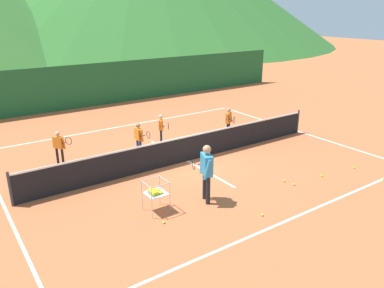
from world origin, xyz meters
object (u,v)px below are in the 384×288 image
tennis_ball_2 (294,184)px  tennis_ball_3 (284,181)px  ball_cart (155,192)px  tennis_ball_7 (322,176)px  tennis_net (187,148)px  tennis_ball_6 (384,179)px  tennis_ball_0 (164,222)px  tennis_ball_4 (262,215)px  tennis_ball_5 (200,172)px  tennis_ball_1 (354,167)px  instructor (206,168)px  student_1 (139,136)px  student_0 (59,144)px  student_2 (161,126)px  student_3 (229,119)px

tennis_ball_2 → tennis_ball_3: 0.38m
ball_cart → tennis_ball_7: bearing=-11.2°
tennis_net → tennis_ball_6: size_ratio=176.90×
tennis_ball_0 → tennis_ball_3: 4.51m
tennis_ball_4 → tennis_ball_5: 3.28m
tennis_ball_6 → tennis_ball_4: bearing=173.4°
tennis_ball_0 → tennis_ball_3: size_ratio=1.00×
tennis_net → tennis_ball_1: 5.93m
instructor → student_1: size_ratio=1.36×
tennis_ball_3 → student_0: bearing=134.1°
student_2 → ball_cart: bearing=-121.9°
tennis_ball_4 → tennis_ball_6: bearing=-6.6°
tennis_ball_6 → student_2: bearing=120.0°
ball_cart → tennis_ball_1: ball_cart is taller
ball_cart → tennis_ball_4: ball_cart is taller
tennis_ball_6 → student_3: bearing=101.2°
tennis_ball_0 → tennis_ball_5: 3.38m
student_1 → student_2: (1.38, 0.72, -0.03)m
tennis_net → instructor: instructor is taller
student_0 → ball_cart: size_ratio=1.35×
tennis_ball_0 → tennis_ball_7: same height
tennis_net → tennis_ball_5: (-0.25, -1.17, -0.47)m
instructor → tennis_ball_2: size_ratio=25.41×
instructor → tennis_ball_0: size_ratio=25.41×
tennis_ball_2 → tennis_ball_4: size_ratio=1.00×
ball_cart → tennis_ball_6: ball_cart is taller
tennis_net → student_0: size_ratio=9.88×
student_1 → tennis_ball_2: bearing=-61.4°
student_1 → student_3: 4.30m
ball_cart → tennis_ball_3: size_ratio=13.22×
student_3 → ball_cart: student_3 is taller
tennis_ball_6 → tennis_ball_7: 1.97m
student_3 → tennis_ball_6: student_3 is taller
tennis_ball_4 → tennis_ball_6: (4.93, -0.57, 0.00)m
tennis_net → instructor: (-1.28, -2.88, 0.54)m
tennis_ball_0 → tennis_ball_5: bearing=38.0°
tennis_ball_2 → tennis_ball_3: bearing=96.8°
ball_cart → tennis_ball_0: (-0.14, -0.68, -0.56)m
tennis_ball_3 → tennis_ball_6: same height
student_1 → tennis_ball_1: size_ratio=18.74×
instructor → tennis_ball_7: bearing=-11.1°
tennis_ball_0 → tennis_ball_5: (2.66, 2.08, 0.00)m
tennis_ball_3 → tennis_net: bearing=116.0°
tennis_ball_1 → tennis_ball_4: (-4.98, -0.54, 0.00)m
student_0 → tennis_ball_1: bearing=-37.0°
tennis_ball_5 → student_1: bearing=108.8°
ball_cart → tennis_ball_4: (2.25, -1.86, -0.56)m
student_3 → student_1: bearing=178.7°
tennis_ball_7 → tennis_ball_5: bearing=141.4°
instructor → tennis_ball_1: (5.73, -1.02, -1.00)m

